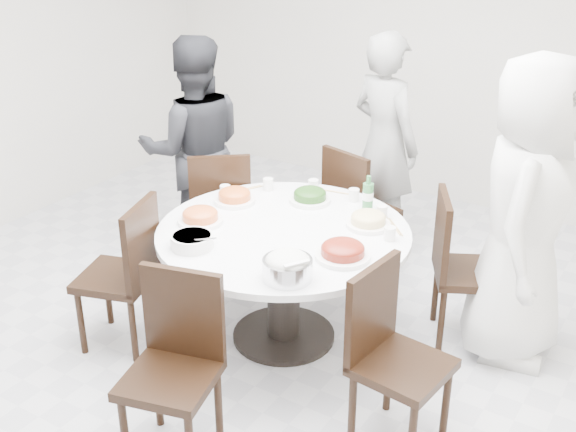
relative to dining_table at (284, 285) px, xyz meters
The scene contains 22 objects.
floor 0.52m from the dining_table, 69.49° to the right, with size 6.00×6.00×0.01m, color silver.
wall_back 2.85m from the dining_table, 87.27° to the left, with size 6.00×0.01×2.80m, color silver.
dining_table is the anchor object (origin of this frame).
chair_ne 1.14m from the dining_table, 32.99° to the left, with size 0.42×0.42×0.95m, color black.
chair_n 1.08m from the dining_table, 90.73° to the left, with size 0.42×0.42×0.95m, color black.
chair_nw 1.02m from the dining_table, 149.10° to the left, with size 0.42×0.42×0.95m, color black.
chair_sw 1.01m from the dining_table, 145.39° to the right, with size 0.42×0.42×0.95m, color black.
chair_s 1.16m from the dining_table, 85.58° to the right, with size 0.42×0.42×0.95m, color black.
chair_se 1.10m from the dining_table, 25.30° to the right, with size 0.42×0.42×0.95m, color black.
diner_right 1.47m from the dining_table, 27.62° to the left, with size 0.89×0.58×1.82m, color silver.
diner_middle 1.55m from the dining_table, 92.09° to the left, with size 0.61×0.40×1.68m, color black.
diner_left 1.42m from the dining_table, 151.49° to the left, with size 0.81×0.63×1.66m, color black.
dish_greens 0.60m from the dining_table, 100.13° to the left, with size 0.27×0.27×0.07m, color white.
dish_pale 0.65m from the dining_table, 37.54° to the left, with size 0.26×0.26×0.07m, color white.
dish_orange 0.66m from the dining_table, 160.08° to the left, with size 0.26×0.26×0.07m, color white.
dish_redbrown 0.63m from the dining_table, 15.24° to the right, with size 0.30×0.30×0.08m, color white.
dish_tofu 0.65m from the dining_table, 158.74° to the right, with size 0.27×0.27×0.07m, color white.
rice_bowl 0.72m from the dining_table, 55.35° to the right, with size 0.26×0.26×0.11m, color silver.
soup_bowl 0.69m from the dining_table, 124.35° to the right, with size 0.24×0.24×0.07m, color white.
beverage_bottle 0.77m from the dining_table, 60.14° to the left, with size 0.07×0.07×0.23m, color #2B6C36.
tea_cups 0.76m from the dining_table, 91.27° to the left, with size 0.07×0.07×0.08m, color white.
chopsticks 0.76m from the dining_table, 92.00° to the left, with size 0.24×0.04×0.01m, color tan, non-canonical shape.
Camera 1 is at (1.93, -2.87, 2.60)m, focal length 45.00 mm.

